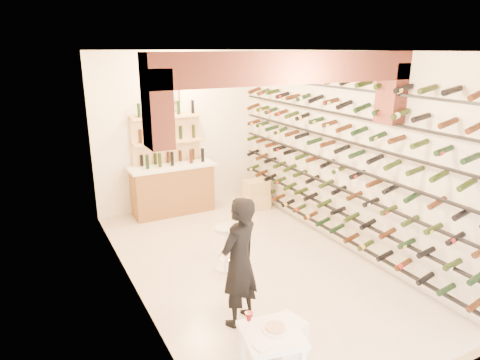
% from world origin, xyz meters
% --- Properties ---
extents(ground, '(6.00, 6.00, 0.00)m').
position_xyz_m(ground, '(0.00, 0.00, 0.00)').
color(ground, beige).
rests_on(ground, ground).
extents(room_shell, '(3.52, 6.02, 3.21)m').
position_xyz_m(room_shell, '(0.00, -0.26, 2.25)').
color(room_shell, silver).
rests_on(room_shell, ground).
extents(wine_rack, '(0.32, 5.70, 2.56)m').
position_xyz_m(wine_rack, '(1.53, 0.00, 1.55)').
color(wine_rack, black).
rests_on(wine_rack, ground).
extents(back_counter, '(1.70, 0.62, 1.29)m').
position_xyz_m(back_counter, '(-0.30, 2.65, 0.53)').
color(back_counter, brown).
rests_on(back_counter, ground).
extents(back_shelving, '(1.40, 0.31, 2.73)m').
position_xyz_m(back_shelving, '(-0.30, 2.89, 1.17)').
color(back_shelving, tan).
rests_on(back_shelving, ground).
extents(tasting_table, '(0.62, 0.62, 0.93)m').
position_xyz_m(tasting_table, '(-1.12, -2.44, 0.63)').
color(tasting_table, white).
rests_on(tasting_table, ground).
extents(white_stool, '(0.40, 0.40, 0.42)m').
position_xyz_m(white_stool, '(-0.63, -1.98, 0.21)').
color(white_stool, white).
rests_on(white_stool, ground).
extents(person, '(0.70, 0.61, 1.62)m').
position_xyz_m(person, '(-0.80, -1.20, 0.81)').
color(person, black).
rests_on(person, ground).
extents(chrome_barstool, '(0.36, 0.36, 0.69)m').
position_xyz_m(chrome_barstool, '(-0.36, 0.05, 0.40)').
color(chrome_barstool, silver).
rests_on(chrome_barstool, ground).
extents(crate_lower, '(0.59, 0.46, 0.32)m').
position_xyz_m(crate_lower, '(1.31, 2.07, 0.16)').
color(crate_lower, tan).
rests_on(crate_lower, ground).
extents(crate_upper, '(0.50, 0.35, 0.29)m').
position_xyz_m(crate_upper, '(1.31, 2.07, 0.47)').
color(crate_upper, tan).
rests_on(crate_upper, crate_lower).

